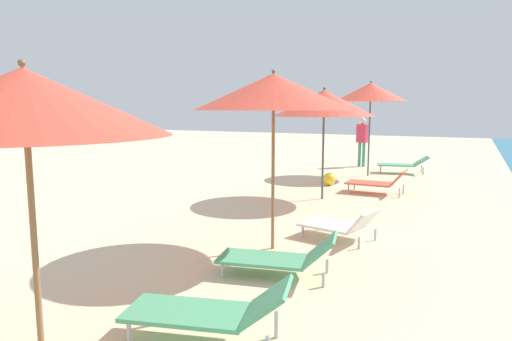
{
  "coord_description": "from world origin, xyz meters",
  "views": [
    {
      "loc": [
        2.6,
        5.41,
        2.15
      ],
      "look_at": [
        0.08,
        10.81,
        1.31
      ],
      "focal_mm": 32.22,
      "sensor_mm": 36.0,
      "label": 1
    }
  ],
  "objects_px": {
    "umbrella_fifth": "(324,103)",
    "lounger_fifth_shoreside": "(378,182)",
    "lounger_farthest_shoreside": "(403,164)",
    "umbrella_farthest": "(371,92)",
    "lounger_third_shoreside": "(210,310)",
    "umbrella_third": "(25,102)",
    "lounger_fourth_inland": "(280,256)",
    "beach_ball": "(329,179)",
    "person_walking_near": "(362,137)",
    "lounger_fourth_shoreside": "(341,224)",
    "umbrella_fourth": "(273,92)"
  },
  "relations": [
    {
      "from": "umbrella_fifth",
      "to": "lounger_fifth_shoreside",
      "type": "distance_m",
      "value": 2.51
    },
    {
      "from": "lounger_farthest_shoreside",
      "to": "umbrella_farthest",
      "type": "bearing_deg",
      "value": 35.16
    },
    {
      "from": "lounger_third_shoreside",
      "to": "umbrella_farthest",
      "type": "bearing_deg",
      "value": -99.58
    },
    {
      "from": "umbrella_third",
      "to": "lounger_fourth_inland",
      "type": "distance_m",
      "value": 3.54
    },
    {
      "from": "umbrella_third",
      "to": "lounger_fifth_shoreside",
      "type": "height_order",
      "value": "umbrella_third"
    },
    {
      "from": "umbrella_farthest",
      "to": "beach_ball",
      "type": "height_order",
      "value": "umbrella_farthest"
    },
    {
      "from": "lounger_fourth_inland",
      "to": "umbrella_farthest",
      "type": "xyz_separation_m",
      "value": [
        -0.72,
        9.1,
        2.32
      ]
    },
    {
      "from": "umbrella_fifth",
      "to": "person_walking_near",
      "type": "distance_m",
      "value": 6.39
    },
    {
      "from": "umbrella_fifth",
      "to": "lounger_fourth_shoreside",
      "type": "bearing_deg",
      "value": -67.91
    },
    {
      "from": "umbrella_third",
      "to": "person_walking_near",
      "type": "xyz_separation_m",
      "value": [
        -0.48,
        14.08,
        -1.11
      ]
    },
    {
      "from": "lounger_fourth_inland",
      "to": "beach_ball",
      "type": "distance_m",
      "value": 6.96
    },
    {
      "from": "umbrella_third",
      "to": "lounger_fourth_shoreside",
      "type": "relative_size",
      "value": 1.88
    },
    {
      "from": "lounger_fourth_shoreside",
      "to": "lounger_farthest_shoreside",
      "type": "bearing_deg",
      "value": -75.6
    },
    {
      "from": "lounger_fourth_inland",
      "to": "umbrella_fifth",
      "type": "relative_size",
      "value": 0.61
    },
    {
      "from": "lounger_fifth_shoreside",
      "to": "person_walking_near",
      "type": "bearing_deg",
      "value": -71.54
    },
    {
      "from": "lounger_fourth_shoreside",
      "to": "lounger_third_shoreside",
      "type": "bearing_deg",
      "value": 100.63
    },
    {
      "from": "umbrella_third",
      "to": "umbrella_farthest",
      "type": "bearing_deg",
      "value": 89.1
    },
    {
      "from": "umbrella_farthest",
      "to": "beach_ball",
      "type": "xyz_separation_m",
      "value": [
        -0.6,
        -2.26,
        -2.4
      ]
    },
    {
      "from": "lounger_fourth_inland",
      "to": "lounger_fifth_shoreside",
      "type": "distance_m",
      "value": 6.2
    },
    {
      "from": "lounger_third_shoreside",
      "to": "lounger_fifth_shoreside",
      "type": "relative_size",
      "value": 1.1
    },
    {
      "from": "lounger_fourth_shoreside",
      "to": "beach_ball",
      "type": "bearing_deg",
      "value": -57.99
    },
    {
      "from": "lounger_fifth_shoreside",
      "to": "umbrella_third",
      "type": "bearing_deg",
      "value": 85.48
    },
    {
      "from": "lounger_fourth_shoreside",
      "to": "umbrella_fifth",
      "type": "relative_size",
      "value": 0.51
    },
    {
      "from": "umbrella_third",
      "to": "lounger_fourth_shoreside",
      "type": "distance_m",
      "value": 5.27
    },
    {
      "from": "lounger_fourth_inland",
      "to": "lounger_farthest_shoreside",
      "type": "xyz_separation_m",
      "value": [
        0.21,
        10.08,
        0.05
      ]
    },
    {
      "from": "lounger_fourth_shoreside",
      "to": "umbrella_third",
      "type": "bearing_deg",
      "value": 89.71
    },
    {
      "from": "umbrella_fourth",
      "to": "lounger_fourth_inland",
      "type": "relative_size",
      "value": 1.7
    },
    {
      "from": "lounger_fourth_shoreside",
      "to": "lounger_farthest_shoreside",
      "type": "height_order",
      "value": "lounger_farthest_shoreside"
    },
    {
      "from": "lounger_fourth_shoreside",
      "to": "lounger_fifth_shoreside",
      "type": "height_order",
      "value": "lounger_fifth_shoreside"
    },
    {
      "from": "lounger_fourth_inland",
      "to": "beach_ball",
      "type": "height_order",
      "value": "lounger_fourth_inland"
    },
    {
      "from": "umbrella_third",
      "to": "lounger_fourth_shoreside",
      "type": "height_order",
      "value": "umbrella_third"
    },
    {
      "from": "lounger_fourth_inland",
      "to": "person_walking_near",
      "type": "height_order",
      "value": "person_walking_near"
    },
    {
      "from": "umbrella_third",
      "to": "lounger_third_shoreside",
      "type": "bearing_deg",
      "value": 44.75
    },
    {
      "from": "lounger_farthest_shoreside",
      "to": "person_walking_near",
      "type": "xyz_separation_m",
      "value": [
        -1.6,
        1.16,
        0.76
      ]
    },
    {
      "from": "person_walking_near",
      "to": "beach_ball",
      "type": "xyz_separation_m",
      "value": [
        0.07,
        -4.41,
        -0.89
      ]
    },
    {
      "from": "lounger_fourth_shoreside",
      "to": "lounger_fourth_inland",
      "type": "height_order",
      "value": "lounger_fourth_inland"
    },
    {
      "from": "lounger_third_shoreside",
      "to": "umbrella_fifth",
      "type": "distance_m",
      "value": 7.16
    },
    {
      "from": "lounger_farthest_shoreside",
      "to": "lounger_fourth_shoreside",
      "type": "bearing_deg",
      "value": 79.1
    },
    {
      "from": "lounger_fourth_shoreside",
      "to": "person_walking_near",
      "type": "bearing_deg",
      "value": -65.92
    },
    {
      "from": "lounger_third_shoreside",
      "to": "umbrella_fifth",
      "type": "xyz_separation_m",
      "value": [
        -1.02,
        6.83,
        1.89
      ]
    },
    {
      "from": "umbrella_fourth",
      "to": "person_walking_near",
      "type": "relative_size",
      "value": 1.54
    },
    {
      "from": "lounger_fourth_shoreside",
      "to": "person_walking_near",
      "type": "distance_m",
      "value": 9.5
    },
    {
      "from": "umbrella_fifth",
      "to": "person_walking_near",
      "type": "relative_size",
      "value": 1.48
    },
    {
      "from": "umbrella_third",
      "to": "umbrella_farthest",
      "type": "relative_size",
      "value": 0.85
    },
    {
      "from": "umbrella_fourth",
      "to": "beach_ball",
      "type": "bearing_deg",
      "value": 97.81
    },
    {
      "from": "umbrella_farthest",
      "to": "person_walking_near",
      "type": "relative_size",
      "value": 1.68
    },
    {
      "from": "lounger_fourth_inland",
      "to": "person_walking_near",
      "type": "distance_m",
      "value": 11.36
    },
    {
      "from": "umbrella_fifth",
      "to": "beach_ball",
      "type": "xyz_separation_m",
      "value": [
        -0.37,
        1.86,
        -2.05
      ]
    },
    {
      "from": "lounger_fourth_shoreside",
      "to": "person_walking_near",
      "type": "xyz_separation_m",
      "value": [
        -1.68,
        9.32,
        0.81
      ]
    },
    {
      "from": "umbrella_fifth",
      "to": "umbrella_third",
      "type": "bearing_deg",
      "value": -89.72
    }
  ]
}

